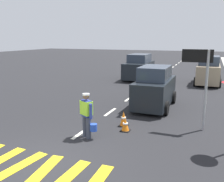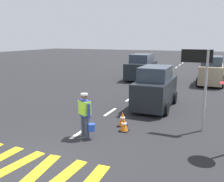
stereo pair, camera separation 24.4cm
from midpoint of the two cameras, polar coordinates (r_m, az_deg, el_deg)
The scene contains 10 objects.
ground_plane at distance 27.04m, azimuth 12.80°, elevation 3.97°, with size 96.00×96.00×0.00m, color black.
crosswalk_stripes at distance 7.81m, azimuth -17.72°, elevation -16.27°, with size 4.45×1.93×0.01m.
lane_center_line at distance 31.16m, azimuth 14.19°, elevation 4.94°, with size 0.14×46.40×0.01m.
road_worker at distance 9.23m, azimuth -5.33°, elevation -5.07°, with size 0.74×0.47×1.67m.
lane_direction_sign at distance 10.27m, azimuth 20.05°, elevation 4.42°, with size 1.16×0.11×3.20m.
traffic_cone_near at distance 10.02m, azimuth 3.46°, elevation -7.64°, with size 0.36×0.36×0.54m.
traffic_cone_far at distance 10.55m, azimuth 3.09°, elevation -6.35°, with size 0.36×0.36×0.64m.
car_outgoing_ahead at distance 13.42m, azimuth 10.34°, elevation 0.55°, with size 1.86×3.95×2.19m.
car_oncoming_second at distance 22.49m, azimuth 7.01°, elevation 5.28°, with size 2.09×4.37×2.22m.
car_parked_far at distance 21.25m, azimuth 21.88°, elevation 4.13°, with size 1.94×3.89×2.25m.
Camera 2 is at (4.75, -5.35, 3.63)m, focal length 40.26 mm.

